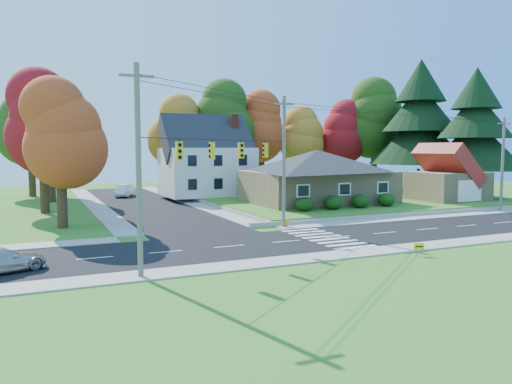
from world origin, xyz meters
TOP-DOWN VIEW (x-y plane):
  - ground at (0.00, 0.00)m, footprint 120.00×120.00m
  - road_main at (0.00, 0.00)m, footprint 90.00×8.00m
  - road_cross at (-8.00, 26.00)m, footprint 8.00×44.00m
  - sidewalk_north at (0.00, 5.00)m, footprint 90.00×2.00m
  - sidewalk_south at (0.00, -5.00)m, footprint 90.00×2.00m
  - lawn at (13.00, 21.00)m, footprint 30.00×30.00m
  - ranch_house at (8.00, 16.00)m, footprint 14.60×10.60m
  - colonial_house at (0.04, 28.00)m, footprint 10.40×8.40m
  - garage at (22.00, 11.99)m, footprint 7.30×6.30m
  - hedge_row at (7.50, 9.80)m, footprint 10.70×1.70m
  - traffic_infrastructure at (-0.15, 1.35)m, footprint 38.10×10.66m
  - tree_lot_0 at (-2.00, 34.00)m, footprint 6.72×6.72m
  - tree_lot_1 at (4.00, 33.00)m, footprint 7.84×7.84m
  - tree_lot_2 at (10.00, 34.00)m, footprint 7.28×7.28m
  - tree_lot_3 at (16.00, 33.00)m, footprint 6.16×6.16m
  - tree_lot_4 at (22.00, 32.00)m, footprint 6.72×6.72m
  - tree_lot_5 at (26.00, 30.00)m, footprint 8.40×8.40m
  - conifer_east_a at (27.00, 22.00)m, footprint 12.80×12.80m
  - conifer_east_b at (28.00, 14.00)m, footprint 11.20×11.20m
  - tree_west_0 at (-17.00, 12.00)m, footprint 6.16×6.16m
  - tree_west_1 at (-18.00, 22.00)m, footprint 7.28×7.28m
  - tree_west_2 at (-17.00, 32.00)m, footprint 6.72×6.72m
  - tree_west_3 at (-19.00, 40.00)m, footprint 7.84×7.84m
  - silver_sedan at (-20.58, -1.52)m, footprint 4.65×3.24m
  - white_car at (-8.53, 34.77)m, footprint 3.16×4.78m
  - fire_hydrant at (-1.29, 5.03)m, footprint 0.39×0.31m
  - yard_sign at (0.90, -6.87)m, footprint 0.54×0.26m

SIDE VIEW (x-z plane):
  - ground at x=0.00m, z-range 0.00..0.00m
  - road_main at x=0.00m, z-range 0.00..0.02m
  - road_cross at x=-8.00m, z-range 0.00..0.02m
  - sidewalk_north at x=0.00m, z-range 0.00..0.08m
  - sidewalk_south at x=0.00m, z-range 0.00..0.08m
  - lawn at x=13.00m, z-range 0.00..0.50m
  - fire_hydrant at x=-1.29m, z-range -0.02..0.69m
  - yard_sign at x=0.90m, z-range 0.15..0.88m
  - silver_sedan at x=-20.58m, z-range 0.02..1.27m
  - white_car at x=-8.53m, z-range 0.02..1.51m
  - hedge_row at x=7.50m, z-range 0.50..1.77m
  - garage at x=22.00m, z-range 0.54..5.14m
  - ranch_house at x=8.00m, z-range 0.57..5.97m
  - colonial_house at x=0.04m, z-range -0.22..9.38m
  - traffic_infrastructure at x=-0.15m, z-range 0.15..10.15m
  - tree_west_0 at x=-17.00m, z-range 1.42..12.89m
  - tree_lot_3 at x=16.00m, z-range 1.92..13.39m
  - tree_west_2 at x=-17.00m, z-range 1.55..14.06m
  - conifer_east_b at x=28.00m, z-range 0.86..15.70m
  - tree_lot_0 at x=-2.00m, z-range 2.05..14.56m
  - tree_lot_4 at x=22.00m, z-range 2.05..14.56m
  - tree_west_1 at x=-18.00m, z-range 1.68..15.24m
  - tree_lot_2 at x=10.00m, z-range 2.18..15.74m
  - tree_west_3 at x=-19.00m, z-range 1.81..16.41m
  - conifer_east_a at x=27.00m, z-range 0.91..17.87m
  - tree_lot_1 at x=4.00m, z-range 2.31..16.91m
  - tree_lot_5 at x=26.00m, z-range 2.45..18.09m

